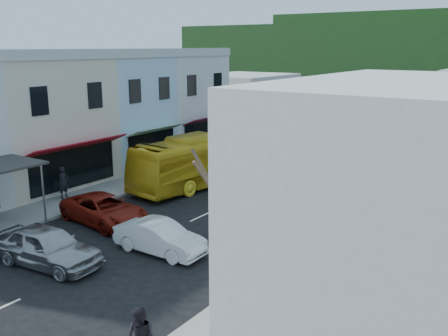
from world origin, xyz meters
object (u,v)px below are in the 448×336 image
car_white (160,237)px  pedestrian_left (64,184)px  car_silver (47,249)px  bus (209,160)px  street_tree (233,223)px  direction_sign (266,226)px  traffic_signal (444,122)px  car_red (105,210)px

car_white → pedestrian_left: bearing=73.7°
car_white → car_silver: bearing=139.1°
car_white → pedestrian_left: 10.04m
bus → car_white: size_ratio=2.64×
car_silver → street_tree: street_tree is taller
bus → direction_sign: direction_sign is taller
bus → car_silver: bearing=-75.0°
direction_sign → bus: bearing=157.5°
direction_sign → pedestrian_left: bearing=-165.7°
car_silver → direction_sign: bearing=-69.3°
car_silver → car_white: bearing=-45.6°
car_silver → car_white: 4.63m
street_tree → traffic_signal: (-0.63, 34.55, -1.23)m
car_red → traffic_signal: bearing=-11.3°
car_red → car_white: bearing=-97.5°
street_tree → car_white: bearing=151.8°
car_red → pedestrian_left: size_ratio=2.71×
car_red → direction_sign: 9.95m
car_white → traffic_signal: 31.88m
traffic_signal → direction_sign: bearing=67.6°
pedestrian_left → direction_sign: (14.70, -2.20, 1.13)m
direction_sign → street_tree: (0.83, -3.55, 1.39)m
street_tree → car_silver: bearing=-177.2°
pedestrian_left → traffic_signal: size_ratio=0.37×
bus → street_tree: bearing=-44.8°
car_silver → direction_sign: (7.97, 3.98, 1.43)m
car_red → traffic_signal: traffic_signal is taller
car_silver → pedestrian_left: size_ratio=2.59×
bus → traffic_signal: (10.21, 20.89, 0.74)m
direction_sign → street_tree: size_ratio=0.61×
car_silver → traffic_signal: size_ratio=0.96×
car_white → street_tree: (5.84, -3.13, 2.82)m
car_red → traffic_signal: (10.01, 30.17, 1.59)m
car_red → direction_sign: bearing=-87.7°
car_silver → car_white: (2.96, 3.56, 0.00)m
bus → street_tree: size_ratio=1.65×
car_silver → street_tree: 9.25m
car_white → traffic_signal: bearing=-10.6°
car_red → traffic_signal: 31.83m
pedestrian_left → bus: bearing=-38.5°
pedestrian_left → car_white: bearing=-112.9°
car_white → traffic_signal: (5.21, 31.41, 1.59)m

